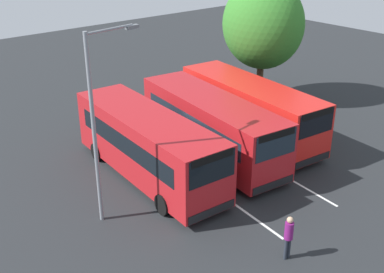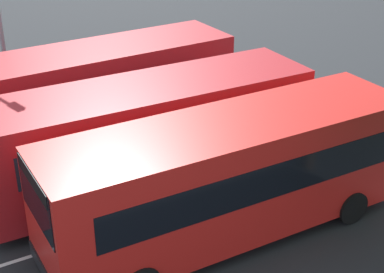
{
  "view_description": "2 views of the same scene",
  "coord_description": "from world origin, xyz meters",
  "px_view_note": "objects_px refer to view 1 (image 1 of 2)",
  "views": [
    {
      "loc": [
        16.0,
        -15.03,
        11.26
      ],
      "look_at": [
        -0.21,
        -1.25,
        1.58
      ],
      "focal_mm": 45.18,
      "sensor_mm": 36.0,
      "label": 1
    },
    {
      "loc": [
        7.26,
        12.89,
        8.9
      ],
      "look_at": [
        -1.39,
        1.0,
        1.61
      ],
      "focal_mm": 54.48,
      "sensor_mm": 36.0,
      "label": 2
    }
  ],
  "objects_px": {
    "bus_far_left": "(148,144)",
    "street_lamp": "(98,117)",
    "pedestrian": "(289,234)",
    "bus_center_right": "(250,108)",
    "depot_tree": "(263,24)",
    "bus_center_left": "(212,125)"
  },
  "relations": [
    {
      "from": "bus_far_left",
      "to": "street_lamp",
      "type": "height_order",
      "value": "street_lamp"
    },
    {
      "from": "bus_far_left",
      "to": "pedestrian",
      "type": "height_order",
      "value": "bus_far_left"
    },
    {
      "from": "bus_center_right",
      "to": "depot_tree",
      "type": "relative_size",
      "value": 1.23
    },
    {
      "from": "depot_tree",
      "to": "bus_center_right",
      "type": "bearing_deg",
      "value": -52.81
    },
    {
      "from": "bus_center_left",
      "to": "bus_center_right",
      "type": "height_order",
      "value": "same"
    },
    {
      "from": "bus_far_left",
      "to": "bus_center_left",
      "type": "bearing_deg",
      "value": 90.93
    },
    {
      "from": "bus_center_left",
      "to": "street_lamp",
      "type": "relative_size",
      "value": 1.27
    },
    {
      "from": "bus_center_right",
      "to": "pedestrian",
      "type": "relative_size",
      "value": 5.56
    },
    {
      "from": "bus_far_left",
      "to": "pedestrian",
      "type": "xyz_separation_m",
      "value": [
        8.1,
        0.25,
        -0.67
      ]
    },
    {
      "from": "bus_center_left",
      "to": "pedestrian",
      "type": "bearing_deg",
      "value": -16.66
    },
    {
      "from": "depot_tree",
      "to": "pedestrian",
      "type": "bearing_deg",
      "value": -43.98
    },
    {
      "from": "bus_far_left",
      "to": "bus_center_left",
      "type": "relative_size",
      "value": 0.99
    },
    {
      "from": "bus_center_left",
      "to": "street_lamp",
      "type": "distance_m",
      "value": 7.71
    },
    {
      "from": "bus_center_right",
      "to": "street_lamp",
      "type": "height_order",
      "value": "street_lamp"
    },
    {
      "from": "street_lamp",
      "to": "depot_tree",
      "type": "distance_m",
      "value": 15.87
    },
    {
      "from": "depot_tree",
      "to": "bus_far_left",
      "type": "bearing_deg",
      "value": -72.39
    },
    {
      "from": "bus_center_right",
      "to": "street_lamp",
      "type": "distance_m",
      "value": 10.76
    },
    {
      "from": "bus_center_left",
      "to": "street_lamp",
      "type": "xyz_separation_m",
      "value": [
        1.37,
        -7.09,
        2.72
      ]
    },
    {
      "from": "bus_center_left",
      "to": "bus_center_right",
      "type": "xyz_separation_m",
      "value": [
        -0.35,
        3.18,
        0.0
      ]
    },
    {
      "from": "bus_center_right",
      "to": "depot_tree",
      "type": "height_order",
      "value": "depot_tree"
    },
    {
      "from": "pedestrian",
      "to": "depot_tree",
      "type": "bearing_deg",
      "value": -41.26
    },
    {
      "from": "bus_center_right",
      "to": "street_lamp",
      "type": "bearing_deg",
      "value": -74.13
    }
  ]
}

